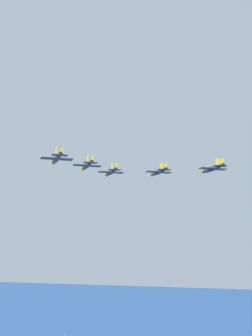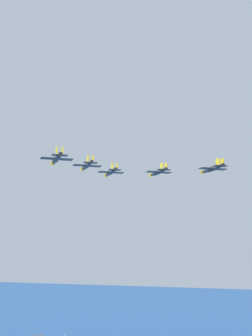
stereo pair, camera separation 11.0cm
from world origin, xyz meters
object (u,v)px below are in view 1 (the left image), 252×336
object	(u,v)px
jet_right_wingman	(158,172)
jet_right_outer	(212,169)
jet_lead	(110,172)
jet_left_wingman	(87,166)
jet_left_outer	(56,159)

from	to	relation	value
jet_right_wingman	jet_right_outer	distance (m)	24.16
jet_lead	jet_right_wingman	bearing A→B (deg)	-138.64
jet_left_wingman	jet_left_outer	bearing A→B (deg)	140.38
jet_left_wingman	jet_right_wingman	xyz separation A→B (m)	(-23.06, -21.12, -0.87)
jet_left_outer	jet_right_outer	size ratio (longest dim) A/B	1.02
jet_lead	jet_left_wingman	distance (m)	24.18
jet_lead	jet_left_wingman	size ratio (longest dim) A/B	1.02
jet_left_wingman	jet_left_outer	distance (m)	24.21
jet_right_wingman	jet_left_outer	bearing A→B (deg)	110.62
jet_left_outer	jet_right_outer	distance (m)	62.54
jet_right_wingman	jet_left_wingman	bearing A→B (deg)	89.20
jet_left_outer	jet_right_wingman	bearing A→B (deg)	-67.82
jet_left_outer	jet_lead	bearing A→B (deg)	-39.60
jet_lead	jet_left_outer	world-z (taller)	jet_lead
jet_right_wingman	jet_right_outer	xyz separation A→B (m)	(-23.95, 3.00, -0.85)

